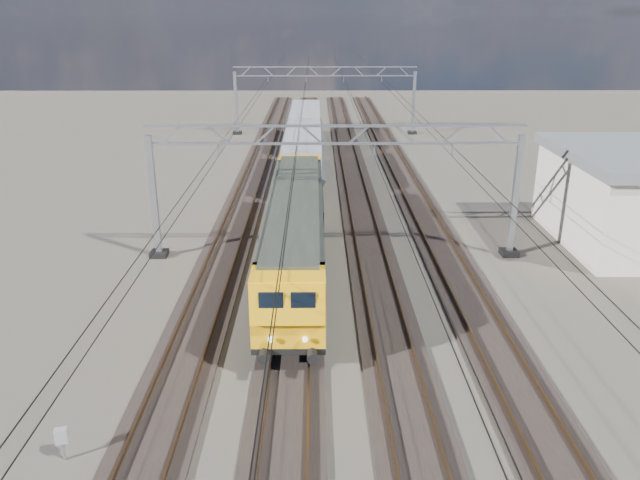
{
  "coord_description": "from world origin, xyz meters",
  "views": [
    {
      "loc": [
        -1.02,
        -27.5,
        12.45
      ],
      "look_at": [
        -0.82,
        -0.07,
        2.4
      ],
      "focal_mm": 35.0,
      "sensor_mm": 36.0,
      "label": 1
    }
  ],
  "objects_px": {
    "locomotive": "(296,228)",
    "hopper_wagon_lead": "(303,154)",
    "catenary_gantry_mid": "(335,186)",
    "hopper_wagon_mid": "(305,123)",
    "catenary_gantry_far": "(325,97)",
    "trackside_cabinet": "(61,437)"
  },
  "relations": [
    {
      "from": "locomotive",
      "to": "hopper_wagon_mid",
      "type": "distance_m",
      "value": 31.9
    },
    {
      "from": "catenary_gantry_far",
      "to": "hopper_wagon_lead",
      "type": "relative_size",
      "value": 1.53
    },
    {
      "from": "catenary_gantry_far",
      "to": "locomotive",
      "type": "relative_size",
      "value": 0.94
    },
    {
      "from": "catenary_gantry_mid",
      "to": "locomotive",
      "type": "xyz_separation_m",
      "value": [
        -2.0,
        -2.15,
        -1.58
      ]
    },
    {
      "from": "catenary_gantry_mid",
      "to": "catenary_gantry_far",
      "type": "height_order",
      "value": "same"
    },
    {
      "from": "catenary_gantry_far",
      "to": "trackside_cabinet",
      "type": "height_order",
      "value": "catenary_gantry_far"
    },
    {
      "from": "catenary_gantry_mid",
      "to": "hopper_wagon_lead",
      "type": "xyz_separation_m",
      "value": [
        -2.0,
        15.55,
        -1.67
      ]
    },
    {
      "from": "locomotive",
      "to": "hopper_wagon_lead",
      "type": "distance_m",
      "value": 17.7
    },
    {
      "from": "hopper_wagon_lead",
      "to": "hopper_wagon_mid",
      "type": "relative_size",
      "value": 1.0
    },
    {
      "from": "catenary_gantry_mid",
      "to": "hopper_wagon_lead",
      "type": "distance_m",
      "value": 15.76
    },
    {
      "from": "catenary_gantry_mid",
      "to": "catenary_gantry_far",
      "type": "bearing_deg",
      "value": 90.0
    },
    {
      "from": "locomotive",
      "to": "trackside_cabinet",
      "type": "height_order",
      "value": "locomotive"
    },
    {
      "from": "hopper_wagon_lead",
      "to": "trackside_cabinet",
      "type": "relative_size",
      "value": 12.19
    },
    {
      "from": "trackside_cabinet",
      "to": "hopper_wagon_lead",
      "type": "bearing_deg",
      "value": 63.31
    },
    {
      "from": "locomotive",
      "to": "hopper_wagon_lead",
      "type": "height_order",
      "value": "locomotive"
    },
    {
      "from": "trackside_cabinet",
      "to": "hopper_wagon_mid",
      "type": "bearing_deg",
      "value": 66.78
    },
    {
      "from": "locomotive",
      "to": "catenary_gantry_mid",
      "type": "bearing_deg",
      "value": 47.05
    },
    {
      "from": "locomotive",
      "to": "trackside_cabinet",
      "type": "distance_m",
      "value": 15.69
    },
    {
      "from": "catenary_gantry_far",
      "to": "trackside_cabinet",
      "type": "relative_size",
      "value": 18.65
    },
    {
      "from": "hopper_wagon_mid",
      "to": "locomotive",
      "type": "bearing_deg",
      "value": -90.0
    },
    {
      "from": "catenary_gantry_mid",
      "to": "hopper_wagon_lead",
      "type": "bearing_deg",
      "value": 97.33
    },
    {
      "from": "catenary_gantry_mid",
      "to": "hopper_wagon_mid",
      "type": "distance_m",
      "value": 29.86
    }
  ]
}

